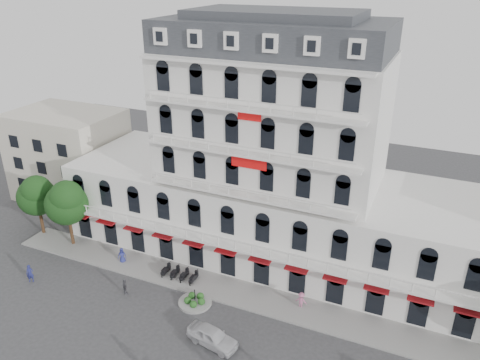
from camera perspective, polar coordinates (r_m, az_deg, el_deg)
name	(u,v)px	position (r m, az deg, el deg)	size (l,w,h in m)	color
ground	(192,356)	(41.47, -5.89, -20.59)	(120.00, 120.00, 0.00)	#38383A
sidewalk	(237,293)	(47.40, -0.43, -13.56)	(53.00, 4.00, 0.16)	gray
main_building	(271,168)	(49.61, 3.81, 1.48)	(45.00, 15.00, 25.80)	silver
flank_building_west	(69,155)	(68.06, -20.07, 2.91)	(14.00, 10.00, 12.00)	beige
traffic_island	(195,301)	(46.29, -5.51, -14.49)	(3.20, 3.20, 1.60)	gray
parked_scooter_row	(180,279)	(49.74, -7.35, -11.83)	(4.40, 1.80, 1.10)	black
tree_west_outer	(36,194)	(59.23, -23.57, -1.55)	(4.50, 4.48, 7.76)	#382314
tree_west_inner	(66,201)	(55.40, -20.41, -2.41)	(4.76, 4.76, 8.25)	#382314
parked_car	(212,337)	(41.81, -3.38, -18.52)	(1.88, 4.66, 1.59)	silver
pedestrian_left	(122,255)	(52.78, -14.18, -8.91)	(0.88, 0.57, 1.80)	navy
pedestrian_mid	(125,287)	(48.18, -13.85, -12.52)	(1.01, 0.42, 1.72)	#535259
pedestrian_right	(301,300)	(45.60, 7.48, -14.35)	(1.09, 0.63, 1.69)	#C36792
pedestrian_far	(30,273)	(52.91, -24.22, -10.35)	(0.71, 0.46, 1.94)	navy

